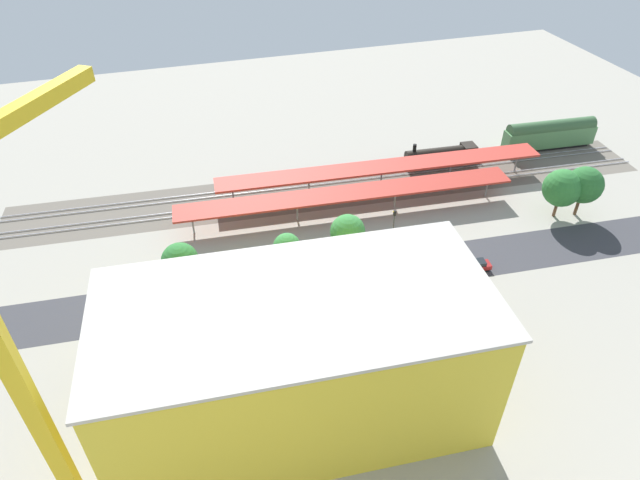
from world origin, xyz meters
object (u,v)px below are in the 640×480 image
at_px(parked_car_2, 403,280).
at_px(tower_crane, 19,351).
at_px(parked_car_6, 236,314).
at_px(street_tree_2, 562,188).
at_px(parked_car_0, 477,266).
at_px(street_tree_0, 348,232).
at_px(street_tree_4, 287,247).
at_px(street_tree_1, 584,185).
at_px(locomotive, 444,156).
at_px(platform_canopy_near, 347,193).
at_px(traffic_light, 394,224).
at_px(box_truck_0, 256,323).
at_px(parked_car_1, 440,272).
at_px(parked_car_5, 278,308).
at_px(platform_canopy_far, 382,167).
at_px(street_tree_3, 180,261).
at_px(box_truck_1, 150,331).
at_px(construction_building, 298,361).
at_px(box_truck_2, 176,326).
at_px(parked_car_3, 361,290).
at_px(parked_car_4, 324,296).
at_px(passenger_coach, 550,134).

xyz_separation_m(parked_car_2, tower_crane, (42.99, 21.22, 21.81)).
bearing_deg(parked_car_6, street_tree_2, -171.45).
distance_m(parked_car_0, street_tree_0, 20.37).
bearing_deg(street_tree_4, street_tree_1, -179.64).
height_order(parked_car_0, street_tree_0, street_tree_0).
xyz_separation_m(locomotive, street_tree_4, (37.48, 22.77, 2.77)).
xyz_separation_m(platform_canopy_near, traffic_light, (-3.67, 11.39, 0.68)).
xyz_separation_m(box_truck_0, street_tree_2, (-54.76, -12.01, 4.03)).
height_order(parked_car_0, parked_car_1, parked_car_1).
xyz_separation_m(parked_car_1, tower_crane, (49.10, 21.20, 21.82)).
height_order(parked_car_5, street_tree_0, street_tree_0).
relative_size(parked_car_5, box_truck_0, 0.45).
bearing_deg(parked_car_0, parked_car_2, -1.13).
distance_m(platform_canopy_far, traffic_light, 18.52).
xyz_separation_m(street_tree_0, street_tree_2, (-38.19, -0.85, 0.36)).
bearing_deg(street_tree_3, parked_car_0, 168.94).
distance_m(tower_crane, box_truck_1, 30.03).
height_order(locomotive, tower_crane, tower_crane).
height_order(parked_car_2, construction_building, construction_building).
bearing_deg(parked_car_6, locomotive, -146.97).
height_order(parked_car_2, box_truck_2, box_truck_2).
bearing_deg(parked_car_6, parked_car_3, 178.81).
bearing_deg(street_tree_0, tower_crane, 38.17).
relative_size(parked_car_0, street_tree_4, 0.65).
relative_size(parked_car_4, street_tree_0, 0.56).
relative_size(platform_canopy_near, parked_car_0, 13.30).
bearing_deg(box_truck_1, traffic_light, -166.59).
bearing_deg(street_tree_1, traffic_light, -0.32).
bearing_deg(box_truck_0, platform_canopy_near, -131.88).
bearing_deg(parked_car_2, street_tree_3, -14.81).
bearing_deg(construction_building, street_tree_0, -115.80).
xyz_separation_m(passenger_coach, street_tree_3, (76.71, 22.32, 1.99)).
relative_size(platform_canopy_far, street_tree_0, 7.63).
relative_size(construction_building, street_tree_0, 4.96).
bearing_deg(parked_car_3, parked_car_5, 1.55).
xyz_separation_m(street_tree_0, street_tree_1, (-41.99, -0.19, 0.66)).
distance_m(platform_canopy_far, street_tree_4, 28.90).
bearing_deg(parked_car_4, box_truck_2, 2.38).
relative_size(box_truck_1, street_tree_3, 1.19).
bearing_deg(street_tree_4, passenger_coach, -159.63).
height_order(parked_car_5, street_tree_1, street_tree_1).
relative_size(locomotive, street_tree_4, 2.34).
relative_size(passenger_coach, street_tree_3, 2.50).
bearing_deg(parked_car_0, parked_car_6, -0.59).
xyz_separation_m(parked_car_3, street_tree_2, (-38.71, -8.93, 4.91)).
height_order(platform_canopy_far, box_truck_2, platform_canopy_far).
bearing_deg(street_tree_0, parked_car_0, 155.98).
bearing_deg(construction_building, locomotive, -127.60).
relative_size(parked_car_2, street_tree_0, 0.56).
relative_size(box_truck_1, street_tree_2, 1.06).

